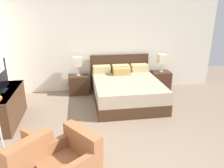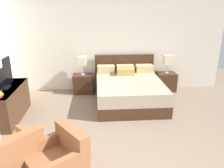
# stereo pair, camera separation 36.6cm
# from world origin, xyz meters

# --- Properties ---
(wall_back) EXTENTS (6.53, 0.06, 2.61)m
(wall_back) POSITION_xyz_m (0.00, 3.88, 1.30)
(wall_back) COLOR silver
(wall_back) RESTS_ON ground
(bed) EXTENTS (1.71, 2.01, 1.04)m
(bed) POSITION_xyz_m (0.39, 2.87, 0.32)
(bed) COLOR #422819
(bed) RESTS_ON ground
(nightstand_left) EXTENTS (0.55, 0.42, 0.53)m
(nightstand_left) POSITION_xyz_m (-0.82, 3.58, 0.27)
(nightstand_left) COLOR #422819
(nightstand_left) RESTS_ON ground
(nightstand_right) EXTENTS (0.55, 0.42, 0.53)m
(nightstand_right) POSITION_xyz_m (1.60, 3.58, 0.27)
(nightstand_right) COLOR #422819
(nightstand_right) RESTS_ON ground
(table_lamp_left) EXTENTS (0.23, 0.23, 0.52)m
(table_lamp_left) POSITION_xyz_m (-0.82, 3.58, 0.92)
(table_lamp_left) COLOR #B7B7BC
(table_lamp_left) RESTS_ON nightstand_left
(table_lamp_right) EXTENTS (0.23, 0.23, 0.52)m
(table_lamp_right) POSITION_xyz_m (1.60, 3.58, 0.92)
(table_lamp_right) COLOR #B7B7BC
(table_lamp_right) RESTS_ON nightstand_right
(dresser) EXTENTS (0.56, 1.40, 0.72)m
(dresser) POSITION_xyz_m (-2.37, 2.12, 0.37)
(dresser) COLOR #422819
(dresser) RESTS_ON ground
(tv) EXTENTS (0.18, 0.90, 0.60)m
(tv) POSITION_xyz_m (-2.36, 2.11, 1.01)
(tv) COLOR black
(tv) RESTS_ON dresser
(armchair_by_window) EXTENTS (0.97, 0.97, 0.76)m
(armchair_by_window) POSITION_xyz_m (-1.63, 0.32, 0.28)
(armchair_by_window) COLOR #935B38
(armchair_by_window) RESTS_ON ground
(armchair_companion) EXTENTS (0.96, 0.96, 0.76)m
(armchair_companion) POSITION_xyz_m (-0.97, 0.17, 0.28)
(armchair_companion) COLOR #935B38
(armchair_companion) RESTS_ON ground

